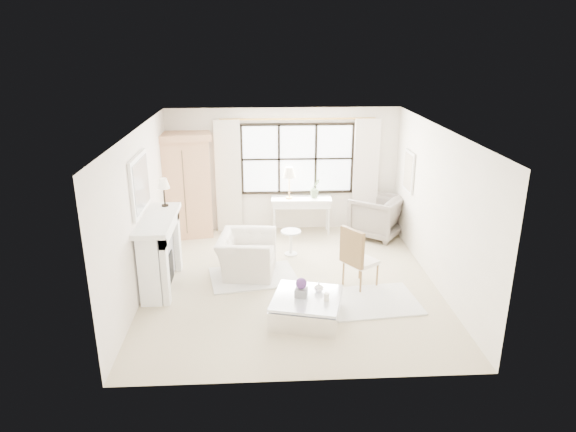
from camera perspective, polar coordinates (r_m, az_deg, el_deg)
The scene contains 32 objects.
floor at distance 9.14m, azimuth 0.35°, elevation -7.38°, with size 5.50×5.50×0.00m, color #C7B794.
ceiling at distance 8.29m, azimuth 0.38°, elevation 9.56°, with size 5.50×5.50×0.00m, color silver.
wall_back at distance 11.25m, azimuth -0.50°, elevation 5.13°, with size 5.00×5.00×0.00m, color white.
wall_front at distance 6.08m, azimuth 1.97°, elevation -7.59°, with size 5.00×5.00×0.00m, color beige.
wall_left at distance 8.83m, azimuth -16.05°, elevation 0.36°, with size 5.50×5.50×0.00m, color silver.
wall_right at distance 9.11m, azimuth 16.26°, elevation 0.93°, with size 5.50×5.50×0.00m, color white.
window_pane at distance 11.19m, azimuth 1.05°, elevation 6.37°, with size 2.40×0.02×1.50m, color white.
window_frame at distance 11.18m, azimuth 1.05°, elevation 6.36°, with size 2.50×0.04×1.50m, color black, non-canonical shape.
curtain_rod at distance 10.97m, azimuth 1.10°, elevation 10.73°, with size 0.04×0.04×3.30m, color #BC8E41.
curtain_left at distance 11.19m, azimuth -6.64°, elevation 4.32°, with size 0.55×0.10×2.47m, color beige.
curtain_right at distance 11.41m, azimuth 8.62°, elevation 4.51°, with size 0.55×0.10×2.47m, color silver.
fireplace at distance 9.02m, azimuth -14.24°, elevation -3.83°, with size 0.58×1.66×1.26m.
mirror_frame at distance 8.68m, azimuth -16.16°, elevation 3.43°, with size 0.05×1.15×0.95m, color white.
mirror_glass at distance 8.68m, azimuth -15.96°, elevation 3.44°, with size 0.02×1.00×0.80m, color silver.
art_frame at distance 10.60m, azimuth 13.28°, elevation 4.84°, with size 0.04×0.62×0.82m, color white.
art_canvas at distance 10.60m, azimuth 13.18°, elevation 4.84°, with size 0.01×0.52×0.72m, color #C3B497.
mantel_lamp at distance 9.25m, azimuth -13.68°, elevation 3.40°, with size 0.22×0.22×0.51m.
armoire at distance 11.10m, azimuth -11.25°, elevation 3.43°, with size 1.22×0.88×2.24m.
console_table at distance 11.25m, azimuth 1.47°, elevation 0.07°, with size 1.32×0.51×0.80m.
console_lamp at distance 10.94m, azimuth 0.13°, elevation 4.76°, with size 0.28×0.28×0.69m.
orchid_plant at distance 11.11m, azimuth 3.06°, elevation 3.14°, with size 0.24×0.19×0.44m, color #596F4A.
side_table at distance 10.12m, azimuth 0.31°, elevation -2.59°, with size 0.40×0.40×0.51m.
rug_left at distance 9.33m, azimuth -3.87°, elevation -6.73°, with size 1.51×1.07×0.03m, color silver.
rug_right at distance 8.61m, azimuth 9.31°, elevation -9.33°, with size 1.47×1.10×0.03m, color silver.
club_armchair at distance 9.37m, azimuth -4.61°, elevation -4.28°, with size 1.12×0.97×0.72m, color silver.
wingback_chair at distance 11.21m, azimuth 9.82°, elevation -0.01°, with size 0.96×0.99×0.90m, color gray.
french_chair at distance 8.96m, azimuth 7.93°, elevation -5.93°, with size 0.67×0.67×1.08m.
coffee_table at distance 7.96m, azimuth 2.09°, elevation -10.21°, with size 1.22×1.22×0.38m.
planter_box at distance 7.84m, azimuth 1.47°, elevation -8.48°, with size 0.18×0.18×0.13m, color slate.
planter_flowers at distance 7.77m, azimuth 1.48°, elevation -7.49°, with size 0.17×0.17×0.17m, color #512C6E.
pillar_candle at distance 7.75m, azimuth 4.30°, elevation -8.96°, with size 0.08×0.08×0.12m, color white.
coffee_vase at distance 7.99m, azimuth 3.45°, elevation -7.90°, with size 0.14×0.14×0.15m, color white.
Camera 1 is at (-0.51, -8.15, 4.09)m, focal length 32.00 mm.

